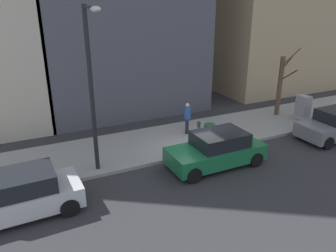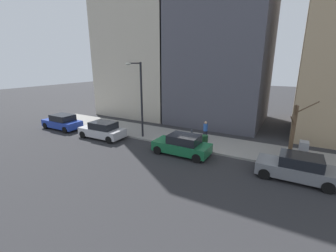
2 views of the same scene
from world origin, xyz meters
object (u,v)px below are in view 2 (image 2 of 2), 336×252
object	(u,v)px
parked_car_green	(182,145)
streetlamp	(140,94)
utility_box	(303,152)
pedestrian_near_meter	(205,130)
parking_meter	(192,136)
office_tower_right	(147,20)
parked_car_blue	(62,122)
trash_bin	(204,141)
office_block_center	(222,39)
parked_car_grey	(297,168)
bare_tree	(294,129)
parked_car_silver	(103,130)

from	to	relation	value
parked_car_green	streetlamp	world-z (taller)	streetlamp
utility_box	pedestrian_near_meter	world-z (taller)	pedestrian_near_meter
parking_meter	office_tower_right	xyz separation A→B (m)	(10.13, 10.86, 10.88)
parked_car_blue	trash_bin	xyz separation A→B (m)	(2.00, -14.65, -0.14)
parked_car_blue	pedestrian_near_meter	xyz separation A→B (m)	(3.45, -14.19, 0.35)
trash_bin	office_tower_right	world-z (taller)	office_tower_right
parked_car_green	streetlamp	bearing A→B (deg)	73.10
trash_bin	office_block_center	xyz separation A→B (m)	(9.58, 1.88, 8.45)
parked_car_grey	pedestrian_near_meter	world-z (taller)	pedestrian_near_meter
streetlamp	parked_car_blue	bearing A→B (deg)	98.83
parked_car_grey	parked_car_blue	bearing A→B (deg)	89.49
bare_tree	office_block_center	distance (m)	13.21
parking_meter	trash_bin	xyz separation A→B (m)	(0.45, -0.92, -0.38)
pedestrian_near_meter	office_block_center	world-z (taller)	office_block_center
office_block_center	office_tower_right	xyz separation A→B (m)	(0.10, 9.90, 2.81)
parking_meter	pedestrian_near_meter	bearing A→B (deg)	-13.34
parked_car_silver	parked_car_blue	world-z (taller)	same
office_tower_right	trash_bin	bearing A→B (deg)	-129.41
parked_car_silver	parking_meter	world-z (taller)	parked_car_silver
parked_car_blue	parked_car_green	bearing A→B (deg)	-89.98
streetlamp	pedestrian_near_meter	size ratio (longest dim) A/B	3.92
parked_car_green	utility_box	bearing A→B (deg)	-72.68
bare_tree	parked_car_silver	bearing A→B (deg)	104.30
office_block_center	trash_bin	bearing A→B (deg)	-168.91
parked_car_green	office_tower_right	world-z (taller)	office_tower_right
parking_meter	utility_box	distance (m)	7.72
parking_meter	streetlamp	bearing A→B (deg)	91.98
office_tower_right	parked_car_green	bearing A→B (deg)	-137.32
parked_car_blue	bare_tree	bearing A→B (deg)	-79.74
office_tower_right	utility_box	bearing A→B (deg)	-116.59
streetlamp	office_block_center	world-z (taller)	office_block_center
office_block_center	office_tower_right	distance (m)	10.29
parking_meter	bare_tree	bearing A→B (deg)	-73.07
parking_meter	office_block_center	distance (m)	12.91
parked_car_green	parked_car_silver	xyz separation A→B (m)	(-0.09, 7.92, 0.00)
parked_car_grey	parked_car_blue	world-z (taller)	same
utility_box	office_tower_right	xyz separation A→B (m)	(9.28, 18.54, 11.01)
parked_car_blue	office_tower_right	bearing A→B (deg)	-13.60
trash_bin	pedestrian_near_meter	bearing A→B (deg)	17.77
pedestrian_near_meter	office_tower_right	xyz separation A→B (m)	(8.23, 11.31, 10.77)
parked_car_silver	office_tower_right	bearing A→B (deg)	12.38
parked_car_blue	trash_bin	world-z (taller)	parked_car_blue
parking_meter	bare_tree	world-z (taller)	bare_tree
parking_meter	streetlamp	xyz separation A→B (m)	(-0.17, 4.84, 3.04)
parked_car_silver	office_tower_right	distance (m)	16.48
parked_car_grey	office_tower_right	world-z (taller)	office_tower_right
bare_tree	parked_car_green	bearing A→B (deg)	117.92
parked_car_blue	bare_tree	xyz separation A→B (m)	(3.67, -20.69, 1.32)
office_tower_right	parked_car_grey	bearing A→B (deg)	-123.08
streetlamp	trash_bin	distance (m)	6.72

